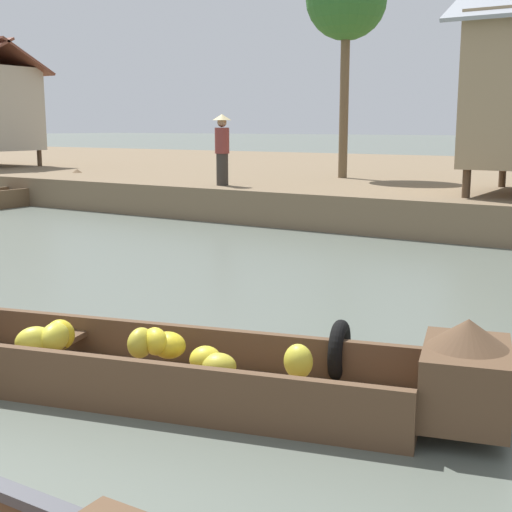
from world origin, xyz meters
The scene contains 5 objects.
ground_plane centered at (0.00, 10.00, 0.00)m, with size 300.00×300.00×0.00m, color #596056.
banana_boat centered at (0.21, 3.53, 0.29)m, with size 5.57×2.42×0.83m.
cargo_boat_upstream centered at (-11.96, 12.46, 0.31)m, with size 0.99×4.37×0.87m.
palm_tree_near centered at (-4.36, 16.77, 5.35)m, with size 2.12×2.12×5.71m.
vendor_person centered at (-5.70, 12.99, 1.68)m, with size 0.44×0.44×1.66m.
Camera 1 is at (3.87, -0.58, 2.15)m, focal length 49.03 mm.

